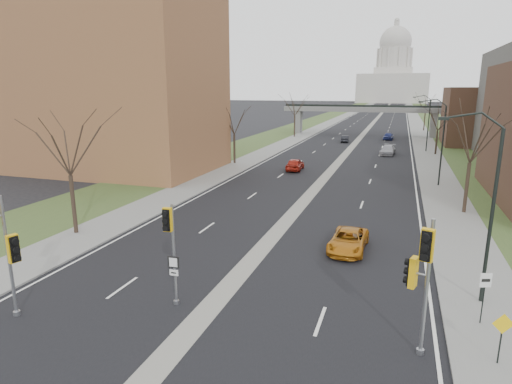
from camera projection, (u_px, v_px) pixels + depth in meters
The scene contains 30 objects.
ground at pixel (194, 325), 18.08m from camera, with size 700.00×700.00×0.00m, color black.
road_surface at pixel (379, 116), 156.32m from camera, with size 20.00×600.00×0.01m, color black.
median_strip at pixel (379, 116), 156.32m from camera, with size 1.20×600.00×0.02m, color gray.
sidewalk_right at pixel (414, 117), 152.60m from camera, with size 4.00×600.00×0.12m, color gray.
sidewalk_left at pixel (346, 115), 160.01m from camera, with size 4.00×600.00×0.12m, color gray.
grass_verge_right at pixel (432, 117), 150.75m from camera, with size 8.00×600.00×0.10m, color #304620.
grass_verge_left at pixel (330, 115), 161.87m from camera, with size 8.00×600.00×0.10m, color #304620.
apartment_building at pixel (108, 78), 51.18m from camera, with size 25.00×16.00×22.00m, color brown.
commercial_block_far at pixel (488, 117), 74.62m from camera, with size 14.00×14.00×10.00m, color #4C3123.
pedestrian_bridge at pixel (363, 113), 90.67m from camera, with size 34.00×3.00×6.45m.
capitol at pixel (393, 76), 308.63m from camera, with size 48.00×42.00×55.75m.
streetlight_near at pixel (479, 155), 18.58m from camera, with size 2.61×0.20×8.70m.
streetlight_mid at pixel (436, 118), 42.54m from camera, with size 2.61×0.20×8.70m.
streetlight_far at pixel (424, 107), 66.50m from camera, with size 2.61×0.20×8.70m.
tree_left_a at pixel (66, 138), 27.91m from camera, with size 7.20×7.20×9.40m.
tree_left_b at pixel (234, 117), 55.65m from camera, with size 6.75×6.75×8.81m.
tree_left_c at pixel (295, 102), 86.80m from camera, with size 7.65×7.65×9.99m.
tree_right_a at pixel (473, 130), 32.78m from camera, with size 7.20×7.20×9.40m.
tree_right_b at pixel (439, 116), 63.39m from camera, with size 6.30×6.30×8.22m.
tree_right_c at pixel (426, 101), 99.96m from camera, with size 7.65×7.65×9.99m.
signal_pole_left at pixel (3, 241), 17.76m from camera, with size 1.19×0.92×5.47m.
signal_pole_median at pixel (171, 238), 18.85m from camera, with size 0.55×0.78×4.80m.
signal_pole_right at pixel (421, 268), 15.28m from camera, with size 0.89×1.18×5.33m.
speed_limit_sign at pixel (485, 289), 17.68m from camera, with size 0.47×0.19×2.27m.
warning_sign at pixel (502, 331), 15.11m from camera, with size 0.75×0.22×1.96m.
car_left_near at pixel (295, 164), 52.34m from camera, with size 1.77×4.40×1.50m, color maroon.
car_left_far at pixel (345, 139), 80.20m from camera, with size 1.31×3.75×1.23m, color black.
car_right_near at pixel (348, 240), 26.36m from camera, with size 2.10×4.56×1.27m, color #B86C13.
car_right_mid at pixel (388, 150), 64.74m from camera, with size 2.00×4.93×1.43m, color #9D9CA4.
car_right_far at pixel (388, 136), 83.73m from camera, with size 1.70×4.22×1.44m, color navy.
Camera 1 is at (7.64, -14.57, 9.74)m, focal length 30.00 mm.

